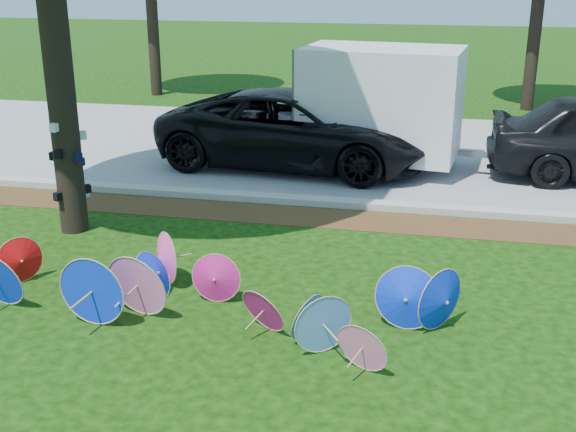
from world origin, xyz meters
name	(u,v)px	position (x,y,z in m)	size (l,w,h in m)	color
ground	(209,344)	(0.00, 0.00, 0.00)	(90.00, 90.00, 0.00)	black
mulch_strip	(289,216)	(0.00, 4.50, 0.01)	(90.00, 1.00, 0.01)	#472D16
curb	(297,200)	(0.00, 5.20, 0.06)	(90.00, 0.30, 0.12)	#B7B5AD
street	(332,148)	(0.00, 9.35, 0.01)	(90.00, 8.00, 0.01)	gray
parasol_pile	(190,289)	(-0.42, 0.60, 0.37)	(6.49, 2.23, 0.88)	#6115A7
black_van	(296,130)	(-0.51, 7.66, 0.79)	(2.63, 5.71, 1.59)	black
cargo_trailer	(381,102)	(1.22, 7.91, 1.40)	(3.15, 1.99, 2.80)	white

